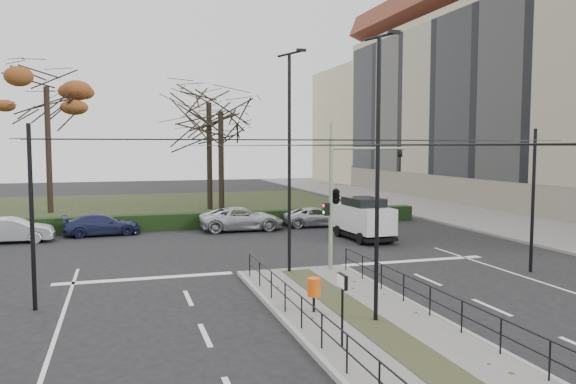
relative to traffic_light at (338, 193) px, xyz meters
name	(u,v)px	position (x,y,z in m)	size (l,w,h in m)	color
ground	(335,303)	(-1.82, -4.37, -3.32)	(140.00, 140.00, 0.00)	black
median_island	(366,323)	(-1.82, -6.87, -3.25)	(4.40, 15.00, 0.14)	slate
sidewalk_east	(443,211)	(16.18, 17.63, -3.25)	(8.00, 90.00, 0.14)	slate
park	(131,207)	(-7.82, 27.63, -3.27)	(38.00, 26.00, 0.10)	#232C16
hedge	(136,223)	(-7.82, 14.23, -2.82)	(38.00, 1.00, 1.00)	black
apartment_block	(534,87)	(26.15, 19.60, 7.08)	(13.09, 52.10, 21.64)	#C8B890
median_railing	(368,294)	(-1.82, -6.97, -2.34)	(4.14, 13.24, 0.92)	black
catenary	(319,198)	(-1.82, -2.75, 0.10)	(20.00, 34.00, 6.00)	black
traffic_light	(338,193)	(0.00, 0.00, 0.00)	(3.75, 2.09, 5.46)	gray
litter_bin	(314,288)	(-3.01, -5.58, -2.42)	(0.42, 0.42, 1.06)	black
info_panel	(342,290)	(-3.32, -8.64, -1.69)	(0.11, 0.49, 1.89)	black
streetlamp_median_near	(378,175)	(-1.53, -6.92, 1.12)	(0.71, 0.14, 8.44)	black
streetlamp_median_far	(290,160)	(-2.10, -0.01, 1.41)	(0.75, 0.15, 9.02)	black
parked_car_second	(13,230)	(-14.37, 11.69, -2.63)	(1.45, 4.17, 1.37)	#B7BABF
parked_car_third	(102,225)	(-9.79, 12.99, -2.68)	(1.78, 4.39, 1.27)	#20254B
parked_car_fourth	(242,219)	(-1.43, 12.52, -2.59)	(2.42, 5.24, 1.46)	#B7BABF
white_van	(364,218)	(4.41, 7.11, -2.07)	(2.24, 4.53, 2.38)	silver
rust_tree	(46,87)	(-13.94, 25.27, 6.48)	(7.98, 7.98, 12.78)	black
bare_tree_center	(209,110)	(-1.65, 24.09, 4.84)	(8.03, 8.03, 11.55)	black
bare_tree_near	(221,119)	(-1.01, 22.21, 4.06)	(6.39, 6.39, 10.45)	black
parked_car_fifth	(317,217)	(3.70, 12.90, -2.70)	(2.04, 4.42, 1.23)	#B7BABF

